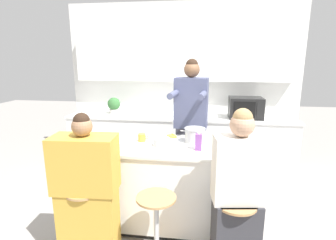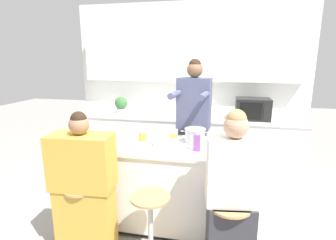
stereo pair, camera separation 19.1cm
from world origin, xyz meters
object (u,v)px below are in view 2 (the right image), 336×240
object	(u,v)px
person_seated_near	(231,205)
juice_carton	(197,142)
bar_stool_center	(151,231)
banana_bunch	(173,136)
cooking_pot	(195,136)
person_wrapped_blanket	(84,191)
kitchen_island	(167,184)
microwave	(253,109)
bar_stool_leftmost	(84,219)
fruit_bowl	(161,142)
coffee_cup_near	(142,137)
potted_plant	(121,104)
person_cooking	(193,132)

from	to	relation	value
person_seated_near	juice_carton	xyz separation A→B (m)	(-0.33, 0.50, 0.34)
bar_stool_center	banana_bunch	world-z (taller)	banana_bunch
cooking_pot	banana_bunch	distance (m)	0.31
person_wrapped_blanket	cooking_pot	bearing A→B (deg)	35.73
kitchen_island	microwave	xyz separation A→B (m)	(1.01, 1.41, 0.62)
bar_stool_leftmost	person_wrapped_blanket	bearing A→B (deg)	-8.01
fruit_bowl	banana_bunch	xyz separation A→B (m)	(0.07, 0.30, -0.02)
person_wrapped_blanket	juice_carton	world-z (taller)	person_wrapped_blanket
banana_bunch	cooking_pot	bearing A→B (deg)	-26.15
fruit_bowl	coffee_cup_near	xyz separation A→B (m)	(-0.24, 0.12, 0.00)
person_seated_near	potted_plant	world-z (taller)	person_seated_near
person_wrapped_blanket	cooking_pot	distance (m)	1.24
person_wrapped_blanket	coffee_cup_near	xyz separation A→B (m)	(0.34, 0.70, 0.32)
bar_stool_leftmost	bar_stool_center	world-z (taller)	same
person_seated_near	bar_stool_center	bearing A→B (deg)	174.72
bar_stool_center	microwave	world-z (taller)	microwave
person_cooking	microwave	distance (m)	1.15
bar_stool_center	person_cooking	distance (m)	1.39
bar_stool_leftmost	bar_stool_center	xyz separation A→B (m)	(0.66, -0.04, 0.00)
person_cooking	fruit_bowl	bearing A→B (deg)	-107.11
person_cooking	fruit_bowl	world-z (taller)	person_cooking
cooking_pot	coffee_cup_near	xyz separation A→B (m)	(-0.58, -0.05, -0.04)
kitchen_island	bar_stool_leftmost	distance (m)	0.91
kitchen_island	potted_plant	xyz separation A→B (m)	(-1.08, 1.45, 0.60)
fruit_bowl	microwave	bearing A→B (deg)	53.89
kitchen_island	juice_carton	bearing A→B (deg)	-20.62
person_seated_near	banana_bunch	world-z (taller)	person_seated_near
juice_carton	coffee_cup_near	bearing A→B (deg)	162.19
person_seated_near	fruit_bowl	distance (m)	0.97
bar_stool_leftmost	potted_plant	size ratio (longest dim) A/B	2.53
person_seated_near	microwave	distance (m)	2.11
juice_carton	potted_plant	world-z (taller)	potted_plant
bar_stool_leftmost	banana_bunch	world-z (taller)	banana_bunch
coffee_cup_near	potted_plant	bearing A→B (deg)	119.95
kitchen_island	person_cooking	distance (m)	0.77
fruit_bowl	banana_bunch	distance (m)	0.31
bar_stool_leftmost	person_wrapped_blanket	xyz separation A→B (m)	(0.03, -0.00, 0.29)
kitchen_island	person_wrapped_blanket	distance (m)	0.90
cooking_pot	banana_bunch	bearing A→B (deg)	153.85
person_cooking	cooking_pot	world-z (taller)	person_cooking
bar_stool_leftmost	microwave	xyz separation A→B (m)	(1.66, 2.03, 0.74)
bar_stool_leftmost	juice_carton	distance (m)	1.29
juice_carton	potted_plant	xyz separation A→B (m)	(-1.42, 1.58, 0.06)
bar_stool_center	coffee_cup_near	bearing A→B (deg)	111.44
person_cooking	juice_carton	bearing A→B (deg)	-74.95
cooking_pot	banana_bunch	xyz separation A→B (m)	(-0.27, 0.13, -0.06)
potted_plant	person_cooking	bearing A→B (deg)	-33.53
bar_stool_center	cooking_pot	distance (m)	1.06
person_wrapped_blanket	cooking_pot	world-z (taller)	person_wrapped_blanket
kitchen_island	person_seated_near	distance (m)	0.94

